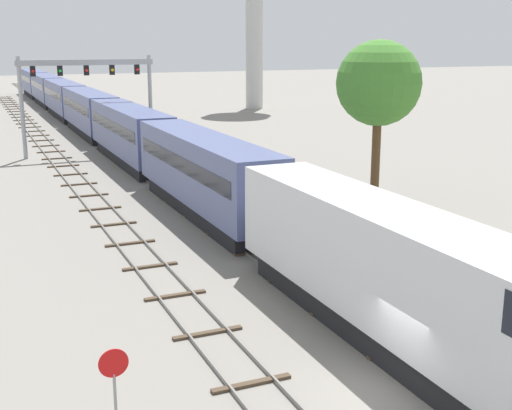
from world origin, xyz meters
name	(u,v)px	position (x,y,z in m)	size (l,w,h in m)	color
ground_plane	(385,392)	(0.00, 0.00, 0.00)	(400.00, 400.00, 0.00)	gray
track_main	(91,135)	(2.00, 60.00, 0.07)	(2.60, 200.00, 0.16)	slate
track_near	(67,170)	(-3.50, 40.00, 0.07)	(2.60, 160.00, 0.16)	slate
passenger_train	(89,111)	(2.00, 60.68, 2.61)	(3.04, 134.09, 4.80)	silver
signal_gantry	(87,83)	(-0.25, 47.24, 6.52)	(12.10, 0.49, 8.93)	#999BA0
stop_sign	(115,386)	(-8.00, 0.18, 1.87)	(0.76, 0.08, 2.88)	gray
trackside_tree_left	(379,84)	(13.29, 20.95, 7.60)	(5.37, 5.37, 10.34)	brown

